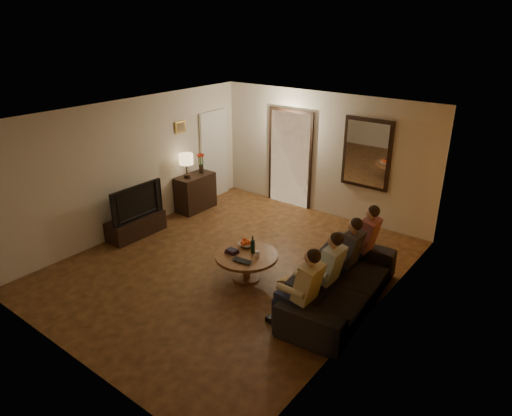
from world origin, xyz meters
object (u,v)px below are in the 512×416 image
Objects in this scene: person_b at (326,275)px; wine_bottle at (253,244)px; tv at (133,201)px; person_d at (363,244)px; coffee_table at (247,266)px; dog at (293,286)px; table_lamp at (186,166)px; dresser at (195,192)px; sofa at (341,283)px; laptop at (240,262)px; bowl at (246,244)px; person_a at (304,294)px; person_c at (346,259)px; tv_stand at (136,226)px.

wine_bottle is at bearing 175.87° from person_b.
tv is 4.37m from person_d.
tv is at bearing -178.90° from coffee_table.
person_b is 2.14× the size of dog.
table_lamp is 3.10m from wine_bottle.
dog is 0.99m from wine_bottle.
dresser is 0.37× the size of sofa.
laptop is at bearing -132.42° from person_d.
bowl reaches higher than laptop.
sofa is 7.87× the size of wine_bottle.
coffee_table is at bearing -26.96° from table_lamp.
tv is 2.07× the size of dog.
person_a is at bearing -19.55° from laptop.
coffee_table is (-0.96, 0.11, -0.06)m from dog.
person_d is (4.18, -0.19, -0.47)m from table_lamp.
table_lamp is 4.48m from sofa.
coffee_table is 3.12× the size of laptop.
bowl is (-1.63, 0.82, -0.12)m from person_a.
dog is (-0.49, -0.11, -0.32)m from person_b.
person_c is 1.49m from wine_bottle.
tv is (0.00, -1.66, 0.32)m from dresser.
person_c is 2.14× the size of dog.
table_lamp reaches higher than person_b.
dresser is 0.75× the size of person_c.
dresser is 4.74m from person_a.
wine_bottle is 0.41m from laptop.
wine_bottle is (-1.40, -1.10, 0.01)m from person_d.
person_a is (-0.10, -0.90, 0.24)m from sofa.
wine_bottle reaches higher than sofa.
person_b is at bearing -89.30° from tv.
bowl is at bearing -24.62° from table_lamp.
sofa reaches higher than coffee_table.
person_c is 1.00× the size of person_d.
person_b is at bearing -21.06° from dresser.
table_lamp reaches higher than laptop.
person_a is (4.18, -0.55, -0.12)m from tv.
coffee_table is at bearing 95.26° from sofa.
bowl reaches higher than coffee_table.
person_b is 1.00× the size of person_d.
tv_stand is 2.82m from wine_bottle.
person_b is at bearing -4.13° from wine_bottle.
person_d reaches higher than sofa.
bowl is 0.29m from wine_bottle.
bowl is at bearing 113.07° from laptop.
dresser is 3.41m from laptop.
dog is at bearing -124.56° from person_c.
sofa is 0.94m from person_a.
dresser is 0.77× the size of tv_stand.
tv reaches higher than laptop.
tv is at bearing -176.87° from wine_bottle.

